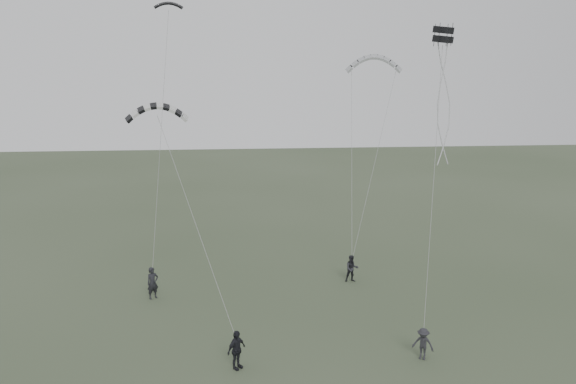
{
  "coord_description": "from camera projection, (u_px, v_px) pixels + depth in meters",
  "views": [
    {
      "loc": [
        -1.51,
        -24.81,
        13.06
      ],
      "look_at": [
        1.28,
        5.61,
        6.42
      ],
      "focal_mm": 35.0,
      "sensor_mm": 36.0,
      "label": 1
    }
  ],
  "objects": [
    {
      "name": "flyer_left",
      "position": [
        153.0,
        283.0,
        32.63
      ],
      "size": [
        0.83,
        0.76,
        1.89
      ],
      "primitive_type": "imported",
      "rotation": [
        0.0,
        0.0,
        0.59
      ],
      "color": "black",
      "rests_on": "ground"
    },
    {
      "name": "ground",
      "position": [
        272.0,
        347.0,
        27.05
      ],
      "size": [
        140.0,
        140.0,
        0.0
      ],
      "primitive_type": "plane",
      "color": "#36432C",
      "rests_on": "ground"
    },
    {
      "name": "flyer_center",
      "position": [
        236.0,
        350.0,
        24.91
      ],
      "size": [
        1.05,
        1.07,
        1.81
      ],
      "primitive_type": "imported",
      "rotation": [
        0.0,
        0.0,
        0.81
      ],
      "color": "black",
      "rests_on": "ground"
    },
    {
      "name": "kite_box",
      "position": [
        443.0,
        35.0,
        27.66
      ],
      "size": [
        1.1,
        1.12,
        0.85
      ],
      "primitive_type": null,
      "rotation": [
        0.13,
        0.0,
        0.68
      ],
      "color": "black",
      "rests_on": "flyer_far"
    },
    {
      "name": "flyer_right",
      "position": [
        352.0,
        269.0,
        35.25
      ],
      "size": [
        0.85,
        0.67,
        1.72
      ],
      "primitive_type": "imported",
      "rotation": [
        0.0,
        0.0,
        0.03
      ],
      "color": "black",
      "rests_on": "ground"
    },
    {
      "name": "kite_pale_large",
      "position": [
        374.0,
        57.0,
        39.88
      ],
      "size": [
        4.13,
        2.18,
        1.8
      ],
      "primitive_type": null,
      "rotation": [
        0.29,
        0.0,
        -0.23
      ],
      "color": "#989B9D",
      "rests_on": "flyer_right"
    },
    {
      "name": "flyer_far",
      "position": [
        423.0,
        344.0,
        25.76
      ],
      "size": [
        1.13,
        0.98,
        1.52
      ],
      "primitive_type": "imported",
      "rotation": [
        0.0,
        0.0,
        -0.52
      ],
      "color": "#242428",
      "rests_on": "ground"
    },
    {
      "name": "kite_striped",
      "position": [
        157.0,
        106.0,
        28.45
      ],
      "size": [
        3.2,
        1.46,
        1.35
      ],
      "primitive_type": null,
      "rotation": [
        0.23,
        0.0,
        0.14
      ],
      "color": "black",
      "rests_on": "flyer_center"
    },
    {
      "name": "kite_dark_small",
      "position": [
        168.0,
        3.0,
        33.56
      ],
      "size": [
        1.73,
        0.78,
        0.66
      ],
      "primitive_type": null,
      "rotation": [
        0.28,
        0.0,
        0.08
      ],
      "color": "black",
      "rests_on": "flyer_left"
    }
  ]
}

